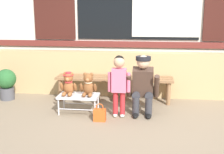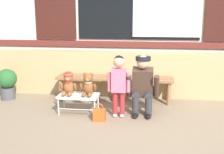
# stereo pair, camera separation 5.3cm
# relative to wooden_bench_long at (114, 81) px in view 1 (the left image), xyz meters

# --- Properties ---
(ground_plane) EXTENTS (60.00, 60.00, 0.00)m
(ground_plane) POSITION_rel_wooden_bench_long_xyz_m (0.37, -1.06, -0.37)
(ground_plane) COLOR #84725B
(brick_low_wall) EXTENTS (6.61, 0.25, 0.85)m
(brick_low_wall) POSITION_rel_wooden_bench_long_xyz_m (0.37, 0.37, 0.05)
(brick_low_wall) COLOR tan
(brick_low_wall) RESTS_ON ground
(shop_facade) EXTENTS (6.75, 0.26, 3.60)m
(shop_facade) POSITION_rel_wooden_bench_long_xyz_m (0.38, 0.88, 1.43)
(shop_facade) COLOR silver
(shop_facade) RESTS_ON ground
(wooden_bench_long) EXTENTS (2.10, 0.40, 0.44)m
(wooden_bench_long) POSITION_rel_wooden_bench_long_xyz_m (0.00, 0.00, 0.00)
(wooden_bench_long) COLOR #8E6642
(wooden_bench_long) RESTS_ON ground
(small_display_bench) EXTENTS (0.64, 0.36, 0.30)m
(small_display_bench) POSITION_rel_wooden_bench_long_xyz_m (-0.49, -0.73, -0.11)
(small_display_bench) COLOR silver
(small_display_bench) RESTS_ON ground
(teddy_bear_with_hat) EXTENTS (0.28, 0.27, 0.36)m
(teddy_bear_with_hat) POSITION_rel_wooden_bench_long_xyz_m (-0.65, -0.73, 0.10)
(teddy_bear_with_hat) COLOR #93562D
(teddy_bear_with_hat) RESTS_ON small_display_bench
(teddy_bear_plain) EXTENTS (0.28, 0.26, 0.36)m
(teddy_bear_plain) POSITION_rel_wooden_bench_long_xyz_m (-0.33, -0.73, 0.09)
(teddy_bear_plain) COLOR brown
(teddy_bear_plain) RESTS_ON small_display_bench
(child_standing) EXTENTS (0.35, 0.18, 0.96)m
(child_standing) POSITION_rel_wooden_bench_long_xyz_m (0.17, -0.82, 0.22)
(child_standing) COLOR #B7282D
(child_standing) RESTS_ON ground
(adult_crouching) EXTENTS (0.50, 0.49, 0.95)m
(adult_crouching) POSITION_rel_wooden_bench_long_xyz_m (0.54, -0.66, 0.11)
(adult_crouching) COLOR #333338
(adult_crouching) RESTS_ON ground
(handbag_on_ground) EXTENTS (0.18, 0.11, 0.27)m
(handbag_on_ground) POSITION_rel_wooden_bench_long_xyz_m (-0.09, -1.04, -0.28)
(handbag_on_ground) COLOR #DB561E
(handbag_on_ground) RESTS_ON ground
(potted_plant) EXTENTS (0.36, 0.36, 0.57)m
(potted_plant) POSITION_rel_wooden_bench_long_xyz_m (-1.98, -0.17, -0.05)
(potted_plant) COLOR #4C4C51
(potted_plant) RESTS_ON ground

